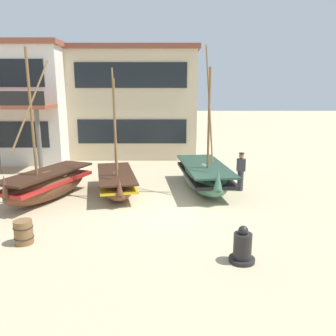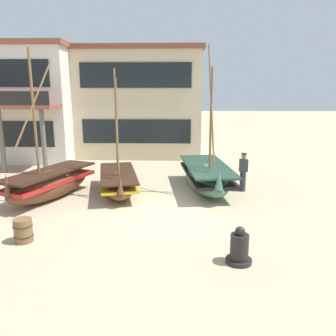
% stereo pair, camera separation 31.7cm
% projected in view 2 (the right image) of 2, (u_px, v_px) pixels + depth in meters
% --- Properties ---
extents(ground_plane, '(120.00, 120.00, 0.00)m').
position_uv_depth(ground_plane, '(167.00, 212.00, 12.38)').
color(ground_plane, tan).
extents(fishing_boat_near_left, '(2.29, 5.02, 6.16)m').
position_uv_depth(fishing_boat_near_left, '(207.00, 176.00, 14.98)').
color(fishing_boat_near_left, '#427056').
rests_on(fishing_boat_near_left, ground).
extents(fishing_boat_centre_large, '(2.91, 4.49, 5.82)m').
position_uv_depth(fishing_boat_centre_large, '(50.00, 183.00, 13.73)').
color(fishing_boat_centre_large, brown).
rests_on(fishing_boat_centre_large, ground).
extents(fishing_boat_far_right, '(2.29, 4.34, 5.19)m').
position_uv_depth(fishing_boat_far_right, '(118.00, 181.00, 14.49)').
color(fishing_boat_far_right, brown).
rests_on(fishing_boat_far_right, ground).
extents(fisherman_by_hull, '(0.37, 0.26, 1.68)m').
position_uv_depth(fisherman_by_hull, '(243.00, 172.00, 14.72)').
color(fisherman_by_hull, '#33333D').
rests_on(fisherman_by_hull, ground).
extents(capstan_winch, '(0.67, 0.67, 0.98)m').
position_uv_depth(capstan_winch, '(239.00, 249.00, 8.66)').
color(capstan_winch, black).
rests_on(capstan_winch, ground).
extents(wooden_barrel, '(0.56, 0.56, 0.70)m').
position_uv_depth(wooden_barrel, '(23.00, 230.00, 9.86)').
color(wooden_barrel, brown).
rests_on(wooden_barrel, ground).
extents(harbor_building_main, '(8.24, 6.99, 6.97)m').
position_uv_depth(harbor_building_main, '(142.00, 102.00, 23.77)').
color(harbor_building_main, beige).
rests_on(harbor_building_main, ground).
extents(harbor_building_annex, '(8.10, 9.12, 7.03)m').
position_uv_depth(harbor_building_annex, '(21.00, 102.00, 22.47)').
color(harbor_building_annex, white).
rests_on(harbor_building_annex, ground).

